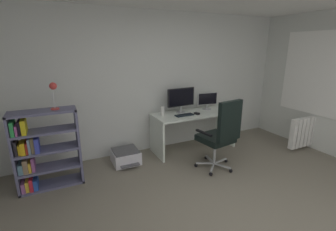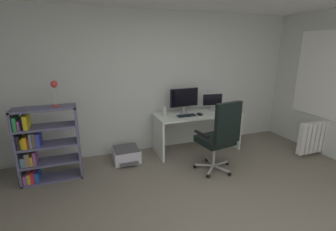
{
  "view_description": "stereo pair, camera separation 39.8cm",
  "coord_description": "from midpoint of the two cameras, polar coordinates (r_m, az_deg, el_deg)",
  "views": [
    {
      "loc": [
        -1.73,
        -1.68,
        1.95
      ],
      "look_at": [
        -0.06,
        1.78,
        0.85
      ],
      "focal_mm": 25.57,
      "sensor_mm": 36.0,
      "label": 1
    },
    {
      "loc": [
        -1.37,
        -1.83,
        1.95
      ],
      "look_at": [
        -0.06,
        1.78,
        0.85
      ],
      "focal_mm": 25.57,
      "sensor_mm": 36.0,
      "label": 2
    }
  ],
  "objects": [
    {
      "name": "radiator",
      "position": [
        5.35,
        34.24,
        -4.2
      ],
      "size": [
        0.94,
        0.1,
        0.58
      ],
      "color": "white",
      "rests_on": "ground"
    },
    {
      "name": "computer_mouse",
      "position": [
        4.45,
        10.12,
        0.25
      ],
      "size": [
        0.08,
        0.11,
        0.03
      ],
      "primitive_type": "cube",
      "rotation": [
        0.0,
        0.0,
        0.27
      ],
      "color": "black",
      "rests_on": "desk"
    },
    {
      "name": "monitor_main",
      "position": [
        4.49,
        6.43,
        4.05
      ],
      "size": [
        0.57,
        0.18,
        0.47
      ],
      "color": "#B2B5B7",
      "rests_on": "desk"
    },
    {
      "name": "desktop_speaker",
      "position": [
        4.33,
        1.8,
        1.0
      ],
      "size": [
        0.07,
        0.07,
        0.17
      ],
      "primitive_type": "cylinder",
      "color": "silver",
      "rests_on": "desk"
    },
    {
      "name": "printer",
      "position": [
        4.3,
        -7.26,
        -9.25
      ],
      "size": [
        0.45,
        0.52,
        0.24
      ],
      "color": "silver",
      "rests_on": "ground"
    },
    {
      "name": "ground_plane",
      "position": [
        3.05,
        18.12,
        -24.83
      ],
      "size": [
        5.56,
        4.89,
        0.02
      ],
      "primitive_type": "cube",
      "color": "slate",
      "rests_on": "ground"
    },
    {
      "name": "office_chair",
      "position": [
        3.82,
        15.24,
        -4.52
      ],
      "size": [
        0.64,
        0.66,
        1.19
      ],
      "color": "#B7BABC",
      "rests_on": "ground"
    },
    {
      "name": "window_frame",
      "position": [
        5.2,
        36.75,
        7.54
      ],
      "size": [
        0.02,
        1.52,
        1.54
      ],
      "primitive_type": "cube",
      "color": "white"
    },
    {
      "name": "wall_back",
      "position": [
        4.57,
        0.17,
        7.77
      ],
      "size": [
        5.56,
        0.1,
        2.58
      ],
      "primitive_type": "cube",
      "color": "silver",
      "rests_on": "ground"
    },
    {
      "name": "desk",
      "position": [
        4.63,
        9.4,
        -1.75
      ],
      "size": [
        1.6,
        0.65,
        0.74
      ],
      "color": "silver",
      "rests_on": "ground"
    },
    {
      "name": "bookshelf",
      "position": [
        3.88,
        -25.27,
        -6.59
      ],
      "size": [
        0.85,
        0.32,
        1.13
      ],
      "color": "slate",
      "rests_on": "ground"
    },
    {
      "name": "keyboard",
      "position": [
        4.36,
        7.05,
        -0.05
      ],
      "size": [
        0.34,
        0.14,
        0.02
      ],
      "primitive_type": "cube",
      "rotation": [
        0.0,
        0.0,
        0.04
      ],
      "color": "black",
      "rests_on": "desk"
    },
    {
      "name": "desk_lamp",
      "position": [
        3.64,
        -22.68,
        5.95
      ],
      "size": [
        0.12,
        0.11,
        0.37
      ],
      "color": "#C33834",
      "rests_on": "bookshelf"
    },
    {
      "name": "monitor_secondary",
      "position": [
        4.8,
        12.84,
        3.47
      ],
      "size": [
        0.42,
        0.18,
        0.34
      ],
      "color": "#B2B5B7",
      "rests_on": "desk"
    },
    {
      "name": "window_pane",
      "position": [
        5.21,
        36.79,
        7.54
      ],
      "size": [
        0.01,
        1.44,
        1.46
      ],
      "primitive_type": "cube",
      "color": "white"
    }
  ]
}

